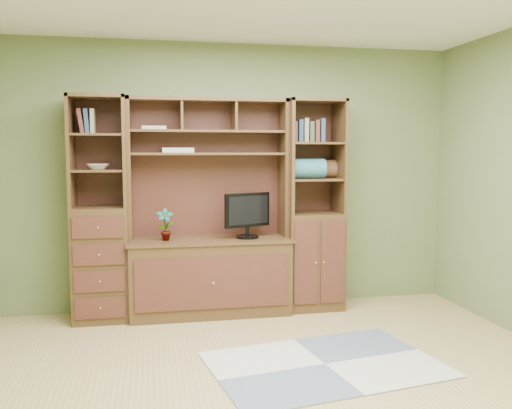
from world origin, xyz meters
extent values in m
cube|color=tan|center=(0.00, 0.00, 0.00)|extent=(4.60, 4.10, 0.04)
cube|color=olive|center=(0.00, 2.00, 1.30)|extent=(4.50, 0.04, 2.60)
cube|color=olive|center=(0.00, -2.00, 1.30)|extent=(4.50, 0.04, 2.60)
cube|color=#462E18|center=(-0.24, 1.73, 1.02)|extent=(1.54, 0.53, 2.05)
cube|color=#462E18|center=(-1.24, 1.77, 1.02)|extent=(0.50, 0.45, 2.05)
cube|color=#462E18|center=(0.78, 1.77, 1.02)|extent=(0.55, 0.45, 2.05)
cube|color=#949899|center=(0.44, 0.32, 0.01)|extent=(1.79, 1.34, 0.01)
cube|color=black|center=(0.11, 1.70, 1.03)|extent=(0.53, 0.38, 0.59)
imported|color=#A04136|center=(-0.66, 1.70, 0.88)|extent=(0.16, 0.11, 0.30)
cube|color=#BEAFA2|center=(-0.53, 1.82, 1.56)|extent=(0.29, 0.21, 0.04)
imported|color=beige|center=(-1.25, 1.77, 1.42)|extent=(0.20, 0.20, 0.05)
cube|color=#2C6874|center=(0.71, 1.73, 1.39)|extent=(0.33, 0.19, 0.19)
cube|color=brown|center=(0.89, 1.85, 1.38)|extent=(0.32, 0.18, 0.18)
camera|label=1|loc=(-0.78, -3.32, 1.56)|focal=38.00mm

